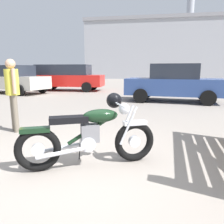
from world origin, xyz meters
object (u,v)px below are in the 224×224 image
Objects in this scene: pale_sedan_back at (174,83)px; white_estate_far at (67,77)px; bystander at (12,88)px; blue_hatchback_right at (14,79)px; vintage_motorcycle at (92,133)px.

white_estate_far is at bearing 154.98° from pale_sedan_back.
pale_sedan_back is at bearing -173.20° from bystander.
pale_sedan_back is (3.74, 5.92, -0.18)m from bystander.
blue_hatchback_right is at bearing -103.71° from bystander.
vintage_motorcycle is 0.42× the size of blue_hatchback_right.
white_estate_far is 3.30m from blue_hatchback_right.
pale_sedan_back and blue_hatchback_right have the same top height.
vintage_motorcycle is 1.14× the size of bystander.
white_estate_far is at bearing 57.31° from blue_hatchback_right.
pale_sedan_back reaches higher than vintage_motorcycle.
pale_sedan_back is at bearing 3.55° from blue_hatchback_right.
white_estate_far is at bearing -122.63° from bystander.
white_estate_far reaches higher than pale_sedan_back.
vintage_motorcycle is 0.39× the size of white_estate_far.
bystander is 7.01m from pale_sedan_back.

